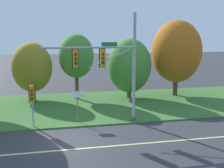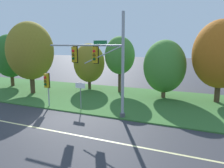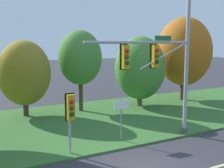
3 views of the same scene
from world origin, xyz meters
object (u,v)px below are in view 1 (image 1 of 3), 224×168
Objects in this scene: tree_mid_verge at (76,56)px; tree_tall_centre at (129,66)px; route_sign_post at (78,101)px; tree_right_far at (176,52)px; tree_behind_signpost at (32,67)px; traffic_signal_mast at (111,64)px; pedestrian_signal_near_kerb at (32,96)px.

tree_tall_centre is (5.14, -0.68, -0.96)m from tree_mid_verge.
route_sign_post is 8.01m from tree_mid_verge.
tree_mid_verge is 1.07× the size of tree_tall_centre.
tree_tall_centre is 5.20m from tree_right_far.
tree_behind_signpost is 0.88× the size of tree_mid_verge.
route_sign_post is 0.39× the size of tree_tall_centre.
tree_mid_verge is at bearing -5.71° from tree_behind_signpost.
traffic_signal_mast reaches higher than route_sign_post.
tree_behind_signpost is at bearing 114.09° from route_sign_post.
tree_behind_signpost is 0.94× the size of tree_tall_centre.
pedestrian_signal_near_kerb is 0.51× the size of tree_tall_centre.
tree_right_far is (8.47, 7.67, 0.32)m from traffic_signal_mast.
tree_behind_signpost is 9.39m from tree_tall_centre.
pedestrian_signal_near_kerb reaches higher than route_sign_post.
traffic_signal_mast reaches higher than tree_behind_signpost.
traffic_signal_mast is 8.30m from tree_mid_verge.
pedestrian_signal_near_kerb is (-5.42, 0.07, -2.06)m from traffic_signal_mast.
tree_right_far reaches higher than tree_behind_signpost.
tree_behind_signpost is 0.72× the size of tree_right_far.
traffic_signal_mast is 11.44m from tree_right_far.
tree_behind_signpost is at bearing 93.15° from pedestrian_signal_near_kerb.
tree_right_far is (5.03, 0.22, 1.30)m from tree_tall_centre.
pedestrian_signal_near_kerb is at bearing -114.79° from tree_mid_verge.
pedestrian_signal_near_kerb is at bearing -151.32° from tree_right_far.
route_sign_post is 0.30× the size of tree_right_far.
route_sign_post is at bearing -94.76° from tree_mid_verge.
tree_right_far is at bearing 28.68° from pedestrian_signal_near_kerb.
tree_mid_verge reaches higher than tree_tall_centre.
tree_tall_centre is (3.44, 7.45, -0.98)m from traffic_signal_mast.
traffic_signal_mast reaches higher than tree_tall_centre.
pedestrian_signal_near_kerb is at bearing -170.58° from route_sign_post.
tree_mid_verge reaches higher than pedestrian_signal_near_kerb.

